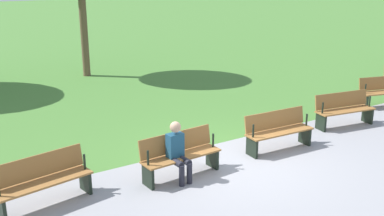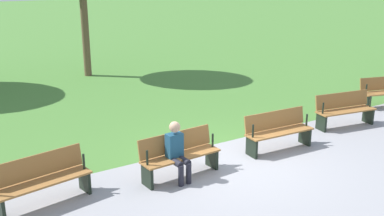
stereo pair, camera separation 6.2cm
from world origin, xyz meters
TOP-DOWN VIEW (x-y plane):
  - ground_plane at (0.00, 0.00)m, footprint 120.00×120.00m
  - path_paving at (0.00, 1.76)m, footprint 43.65×5.76m
  - bench_4 at (-3.95, -0.40)m, footprint 1.74×0.75m
  - bench_5 at (-1.32, -0.10)m, footprint 1.70×0.57m
  - bench_6 at (1.32, -0.10)m, footprint 1.70×0.57m
  - bench_7 at (3.95, -0.40)m, footprint 1.74×0.75m
  - person_seated at (1.46, 0.05)m, footprint 0.34×0.53m

SIDE VIEW (x-z plane):
  - ground_plane at x=0.00m, z-range 0.00..0.00m
  - path_paving at x=0.00m, z-range 0.00..0.01m
  - bench_4 at x=-3.95m, z-range 0.02..0.91m
  - bench_5 at x=-1.32m, z-range 0.02..0.91m
  - bench_6 at x=1.32m, z-range 0.02..0.91m
  - bench_7 at x=3.95m, z-range 0.02..0.91m
  - person_seated at x=1.46m, z-range 0.04..1.24m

